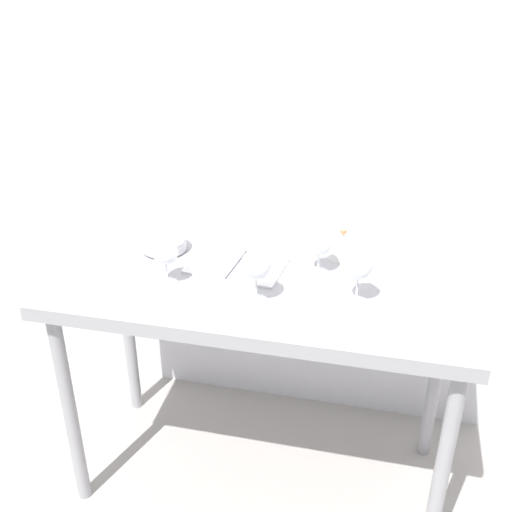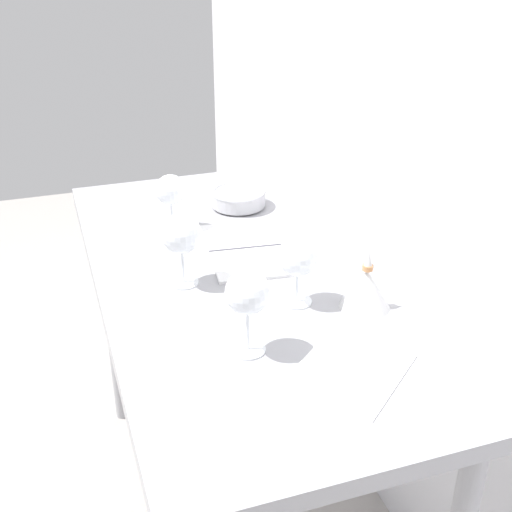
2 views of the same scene
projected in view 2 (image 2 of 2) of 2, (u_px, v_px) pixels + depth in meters
back_wall at (429, 94)px, 1.58m from camera, size 3.80×0.04×2.60m
steel_counter at (233, 310)px, 1.67m from camera, size 1.40×0.65×0.90m
wine_glass_near_right at (248, 295)px, 1.28m from camera, size 0.09×0.09×0.18m
wine_glass_near_center at (181, 235)px, 1.52m from camera, size 0.09×0.09×0.18m
wine_glass_near_left at (171, 191)px, 1.80m from camera, size 0.08×0.08×0.16m
wine_glass_far_right at (298, 258)px, 1.45m from camera, size 0.09×0.09×0.16m
open_notebook at (248, 249)px, 1.73m from camera, size 0.35×0.24×0.01m
tasting_sheet_upper at (350, 371)px, 1.28m from camera, size 0.29×0.30×0.00m
tasting_bowl at (238, 197)px, 1.98m from camera, size 0.16×0.16×0.05m
decanter_funnel at (366, 288)px, 1.47m from camera, size 0.12×0.12×0.14m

